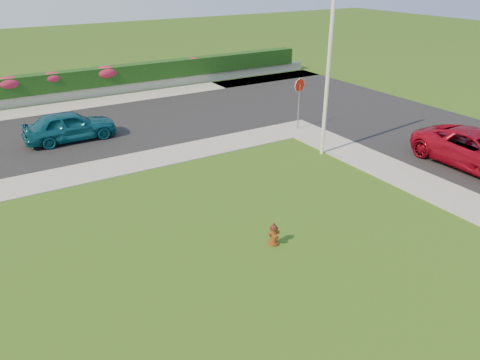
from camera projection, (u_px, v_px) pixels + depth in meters
ground at (296, 259)px, 13.01m from camera, size 120.00×120.00×0.00m
street_right at (449, 140)px, 21.75m from camera, size 8.00×32.00×0.04m
street_far at (24, 142)px, 21.50m from camera, size 26.00×8.00×0.04m
sidewalk_far at (16, 187)px, 17.15m from camera, size 24.00×2.00×0.04m
curb_corner at (298, 128)px, 23.28m from camera, size 2.00×2.00×0.04m
sidewalk_beyond at (83, 104)px, 27.27m from camera, size 34.00×2.00×0.04m
retaining_wall at (76, 94)px, 28.31m from camera, size 34.00×0.40×0.60m
hedge at (74, 80)px, 28.03m from camera, size 32.00×0.90×1.10m
fire_hydrant at (274, 234)px, 13.56m from camera, size 0.36×0.34×0.70m
suv_red at (479, 150)px, 18.48m from camera, size 2.43×5.21×1.44m
sedan_teal at (70, 126)px, 21.39m from camera, size 4.08×1.67×1.39m
utility_pole at (328, 78)px, 18.89m from camera, size 0.16×0.16×6.51m
stop_sign at (299, 92)px, 22.46m from camera, size 0.69×0.13×2.54m
flower_clump_c at (9, 83)px, 26.17m from camera, size 1.48×0.95×0.74m
flower_clump_d at (52, 78)px, 27.26m from camera, size 1.32×0.85×0.66m
flower_clump_e at (106, 72)px, 28.77m from camera, size 1.54×0.99×0.77m
flower_clump_f at (194, 61)px, 31.56m from camera, size 1.04×0.67×0.52m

